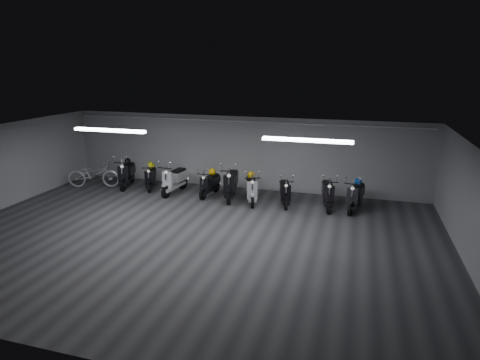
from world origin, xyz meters
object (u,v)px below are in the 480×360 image
(scooter_9, at_px, (356,192))
(helmet_4, at_px, (251,175))
(scooter_1, at_px, (150,174))
(scooter_8, at_px, (328,189))
(helmet_2, at_px, (212,172))
(helmet_1, at_px, (128,161))
(scooter_5, at_px, (231,179))
(scooter_6, at_px, (251,185))
(scooter_0, at_px, (126,170))
(scooter_7, at_px, (285,188))
(bicycle, at_px, (93,171))
(helmet_0, at_px, (151,165))
(scooter_3, at_px, (209,180))
(scooter_2, at_px, (174,176))
(helmet_3, at_px, (358,182))

(scooter_9, xyz_separation_m, helmet_4, (-3.58, 0.04, 0.28))
(scooter_1, height_order, scooter_8, scooter_8)
(helmet_2, xyz_separation_m, helmet_4, (1.56, -0.28, 0.07))
(helmet_1, relative_size, helmet_2, 0.89)
(scooter_5, xyz_separation_m, scooter_6, (0.81, -0.21, -0.09))
(scooter_1, distance_m, scooter_6, 4.20)
(scooter_0, distance_m, helmet_1, 0.39)
(scooter_0, bearing_deg, scooter_9, -17.80)
(scooter_7, xyz_separation_m, helmet_2, (-2.80, 0.40, 0.27))
(scooter_6, distance_m, bicycle, 6.44)
(scooter_8, distance_m, helmet_0, 6.87)
(scooter_0, height_order, helmet_2, scooter_0)
(scooter_0, distance_m, scooter_7, 6.39)
(scooter_7, bearing_deg, scooter_3, 162.60)
(scooter_2, bearing_deg, scooter_3, 9.50)
(scooter_0, distance_m, scooter_5, 4.41)
(scooter_6, height_order, scooter_7, scooter_6)
(helmet_1, height_order, helmet_2, helmet_1)
(scooter_1, bearing_deg, scooter_7, -24.69)
(scooter_8, xyz_separation_m, helmet_4, (-2.68, 0.01, 0.28))
(scooter_9, xyz_separation_m, helmet_3, (0.05, 0.24, 0.28))
(scooter_3, height_order, scooter_6, scooter_6)
(scooter_2, bearing_deg, scooter_6, 2.05)
(helmet_3, bearing_deg, scooter_1, 179.51)
(scooter_6, bearing_deg, scooter_9, -15.33)
(scooter_7, xyz_separation_m, scooter_8, (1.43, 0.11, 0.05))
(scooter_5, height_order, helmet_3, scooter_5)
(bicycle, bearing_deg, scooter_8, -106.66)
(scooter_9, relative_size, helmet_0, 6.07)
(scooter_5, height_order, helmet_2, scooter_5)
(helmet_0, height_order, helmet_3, helmet_3)
(scooter_0, relative_size, scooter_8, 1.06)
(scooter_1, distance_m, helmet_4, 4.12)
(bicycle, distance_m, helmet_2, 4.83)
(scooter_1, xyz_separation_m, scooter_2, (1.14, -0.29, 0.09))
(scooter_2, xyz_separation_m, scooter_5, (2.22, -0.00, 0.05))
(scooter_9, bearing_deg, scooter_8, -169.51)
(scooter_2, relative_size, bicycle, 0.93)
(scooter_5, relative_size, scooter_6, 1.14)
(scooter_0, distance_m, scooter_1, 1.04)
(scooter_7, xyz_separation_m, helmet_4, (-1.25, 0.12, 0.33))
(scooter_8, bearing_deg, helmet_0, 167.52)
(helmet_0, distance_m, helmet_2, 2.62)
(scooter_8, bearing_deg, helmet_2, 167.62)
(scooter_5, xyz_separation_m, helmet_2, (-0.83, 0.30, 0.13))
(helmet_3, bearing_deg, helmet_1, 178.12)
(scooter_6, distance_m, scooter_9, 3.51)
(scooter_2, xyz_separation_m, scooter_3, (1.37, 0.08, -0.10))
(bicycle, xyz_separation_m, helmet_0, (2.19, 0.63, 0.24))
(scooter_6, bearing_deg, helmet_4, 90.00)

